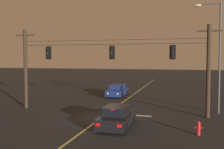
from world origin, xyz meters
name	(u,v)px	position (x,y,z in m)	size (l,w,h in m)	color
ground_plane	(101,118)	(0.00, 0.00, 0.00)	(180.00, 180.00, 0.00)	black
lane_centre_stripe	(124,101)	(0.00, 8.27, 0.00)	(0.14, 60.00, 0.01)	#D1C64C
stop_bar_paint	(130,115)	(1.90, 1.67, 0.00)	(3.40, 0.36, 0.01)	silver
signal_span_assembly	(109,68)	(0.00, 2.27, 3.66)	(17.28, 0.32, 7.03)	#38281C
traffic_light_leftmost	(48,53)	(-5.50, 2.25, 4.97)	(0.48, 0.41, 1.22)	black
traffic_light_left_inner	(112,52)	(0.23, 2.25, 4.97)	(0.48, 0.41, 1.22)	black
traffic_light_centre	(173,52)	(5.09, 2.25, 4.97)	(0.48, 0.41, 1.22)	black
car_waiting_near_lane	(117,117)	(1.76, -2.09, 0.65)	(1.80, 4.33, 1.39)	black
car_oncoming_lead	(117,91)	(-1.61, 11.78, 0.65)	(1.80, 4.42, 1.39)	navy
street_lamp_corner	(216,48)	(8.44, 4.11, 5.31)	(2.11, 0.30, 8.97)	#4C4F54
fire_hydrant	(199,128)	(6.82, -2.84, 0.44)	(0.44, 0.22, 0.84)	red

